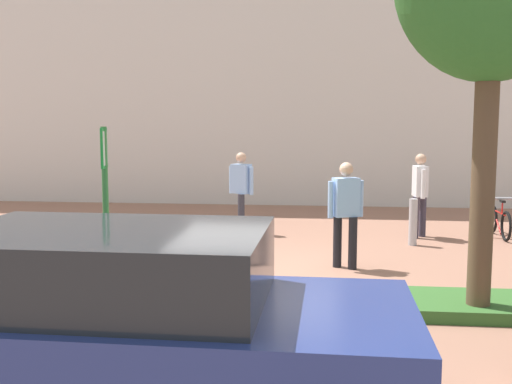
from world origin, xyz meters
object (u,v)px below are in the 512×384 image
parking_sign_post (105,187)px  car_navy_sedan (130,329)px  bollard_steel (413,222)px  person_shirt_blue (241,187)px  person_shirt_white (346,208)px  person_casual_tan (420,190)px  bike_at_sign (113,272)px

parking_sign_post → car_navy_sedan: parking_sign_post is taller
bollard_steel → car_navy_sedan: (-3.23, -7.24, 0.31)m
person_shirt_blue → person_shirt_white: size_ratio=1.00×
parking_sign_post → person_shirt_white: size_ratio=1.34×
bollard_steel → person_shirt_blue: person_shirt_blue is taller
bollard_steel → car_navy_sedan: 7.93m
person_shirt_blue → parking_sign_post: bearing=-102.5°
bollard_steel → car_navy_sedan: size_ratio=0.21×
person_shirt_blue → person_casual_tan: size_ratio=1.00×
bollard_steel → person_casual_tan: 1.01m
person_casual_tan → bollard_steel: bearing=-106.4°
bollard_steel → person_casual_tan: person_casual_tan is taller
bike_at_sign → person_shirt_blue: person_shirt_blue is taller
person_shirt_blue → person_casual_tan: 3.69m
person_casual_tan → car_navy_sedan: size_ratio=0.40×
person_shirt_white → car_navy_sedan: size_ratio=0.40×
parking_sign_post → car_navy_sedan: bearing=-67.0°
bike_at_sign → person_shirt_white: bearing=31.9°
parking_sign_post → bollard_steel: (4.56, 4.10, -1.06)m
bike_at_sign → person_shirt_white: 3.80m
parking_sign_post → bollard_steel: parking_sign_post is taller
person_casual_tan → car_navy_sedan: (-3.47, -8.06, -0.23)m
bike_at_sign → person_shirt_blue: 5.07m
person_shirt_blue → person_shirt_white: same height
person_shirt_white → person_shirt_blue: bearing=125.4°
person_shirt_white → car_navy_sedan: bearing=-109.5°
bike_at_sign → bollard_steel: size_ratio=1.85×
person_shirt_blue → car_navy_sedan: (0.22, -8.19, -0.23)m
parking_sign_post → person_casual_tan: parking_sign_post is taller
parking_sign_post → bollard_steel: bearing=41.9°
parking_sign_post → bollard_steel: 6.23m
bike_at_sign → car_navy_sedan: size_ratio=0.39×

